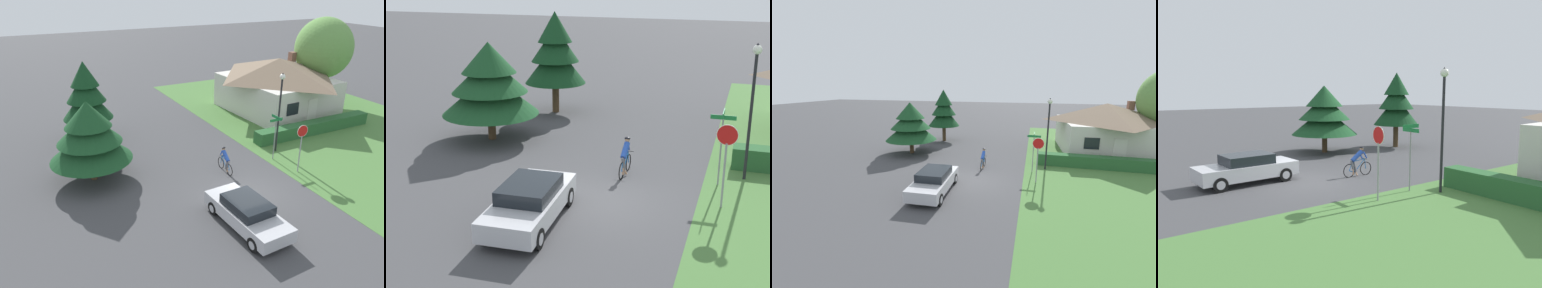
# 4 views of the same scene
# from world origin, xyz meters

# --- Properties ---
(ground_plane) EXTENTS (140.00, 140.00, 0.00)m
(ground_plane) POSITION_xyz_m (0.00, 0.00, 0.00)
(ground_plane) COLOR #424244
(sedan_left_lane) EXTENTS (1.98, 4.55, 1.34)m
(sedan_left_lane) POSITION_xyz_m (-1.60, -2.10, 0.69)
(sedan_left_lane) COLOR #BCBCC1
(sedan_left_lane) RESTS_ON ground
(cyclist) EXTENTS (0.44, 1.68, 1.48)m
(cyclist) POSITION_xyz_m (0.25, 2.81, 0.71)
(cyclist) COLOR black
(cyclist) RESTS_ON ground
(stop_sign) EXTENTS (0.69, 0.07, 2.88)m
(stop_sign) POSITION_xyz_m (4.01, 0.92, 2.02)
(stop_sign) COLOR gray
(stop_sign) RESTS_ON ground
(street_lamp) EXTENTS (0.34, 0.34, 5.12)m
(street_lamp) POSITION_xyz_m (4.66, 3.78, 3.43)
(street_lamp) COLOR black
(street_lamp) RESTS_ON ground
(street_name_sign) EXTENTS (0.90, 0.90, 2.82)m
(street_name_sign) POSITION_xyz_m (3.75, 2.89, 1.94)
(street_name_sign) COLOR gray
(street_name_sign) RESTS_ON ground
(conifer_tall_near) EXTENTS (4.43, 4.43, 4.51)m
(conifer_tall_near) POSITION_xyz_m (-6.72, 5.35, 2.64)
(conifer_tall_near) COLOR #4C3823
(conifer_tall_near) RESTS_ON ground
(conifer_tall_far) EXTENTS (3.30, 3.30, 5.46)m
(conifer_tall_far) POSITION_xyz_m (-5.64, 10.91, 3.28)
(conifer_tall_far) COLOR #4C3823
(conifer_tall_far) RESTS_ON ground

